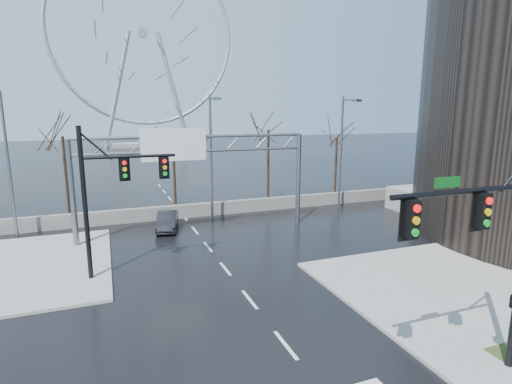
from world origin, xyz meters
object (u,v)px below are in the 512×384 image
signal_mast_near (497,237)px  ferris_wheel (143,41)px  signal_mast_far (108,188)px  car (167,221)px  sign_gantry (191,163)px

signal_mast_near → ferris_wheel: size_ratio=0.16×
signal_mast_far → car: 9.90m
signal_mast_far → ferris_wheel: ferris_wheel is taller
signal_mast_near → car: size_ratio=1.99×
signal_mast_far → sign_gantry: signal_mast_far is taller
signal_mast_near → sign_gantry: (-5.52, 19.00, 0.31)m
sign_gantry → ferris_wheel: size_ratio=0.32×
signal_mast_near → ferris_wheel: bearing=90.1°
signal_mast_near → sign_gantry: 19.79m
ferris_wheel → car: size_ratio=12.64×
sign_gantry → car: (-1.49, 2.04, -4.52)m
signal_mast_near → car: bearing=108.4°
car → sign_gantry: bearing=-40.9°
signal_mast_near → ferris_wheel: 101.29m
sign_gantry → ferris_wheel: bearing=86.2°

